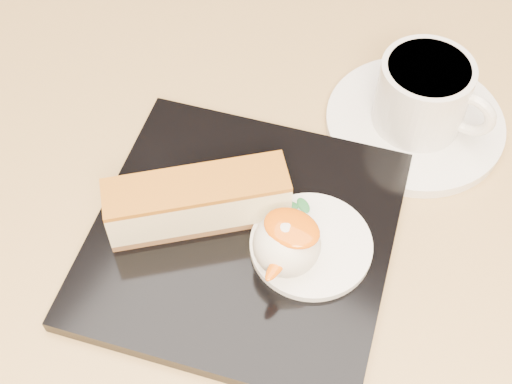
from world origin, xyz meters
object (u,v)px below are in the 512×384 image
Objects in this scene: table at (220,323)px; cheesecake at (198,201)px; ice_cream_scoop at (287,244)px; saucer at (414,123)px; dessert_plate at (242,237)px; coffee_cup at (425,94)px.

cheesecake is at bearing 168.09° from table.
table is 0.20m from ice_cream_scoop.
saucer is (0.10, 0.18, -0.03)m from cheesecake.
table is 3.64× the size of dessert_plate.
ice_cream_scoop reaches higher than table.
dessert_plate is 0.18m from saucer.
dessert_plate is 0.05m from ice_cream_scoop.
cheesecake is 1.23× the size of coffee_cup.
ice_cream_scoop reaches higher than saucer.
table is at bearing -161.63° from dessert_plate.
table is 0.28m from coffee_cup.
cheesecake reaches higher than table.
dessert_plate reaches higher than saucer.
cheesecake reaches higher than dessert_plate.
table is 16.60× the size of ice_cream_scoop.
ice_cream_scoop is (0.08, -0.00, 0.00)m from cheesecake.
dessert_plate is at bearing 18.37° from table.
ice_cream_scoop is 0.48× the size of coffee_cup.
coffee_cup is at bearing 63.32° from table.
dessert_plate is at bearing -110.86° from saucer.
dessert_plate reaches higher than table.
table is at bearing -116.19° from saucer.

